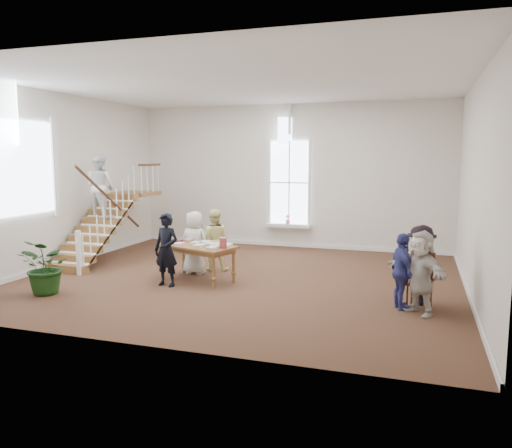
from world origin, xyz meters
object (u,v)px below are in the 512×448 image
(woman_cluster_b, at_px, (421,265))
(police_officer, at_px, (166,250))
(elderly_woman, at_px, (195,243))
(woman_cluster_c, at_px, (421,272))
(library_table, at_px, (198,248))
(woman_cluster_a, at_px, (402,271))
(floor_plant, at_px, (47,267))
(person_yellow, at_px, (214,240))
(side_chair, at_px, (421,277))

(woman_cluster_b, bearing_deg, police_officer, -59.93)
(elderly_woman, relative_size, woman_cluster_c, 1.00)
(police_officer, height_order, woman_cluster_b, police_officer)
(library_table, relative_size, woman_cluster_a, 1.36)
(woman_cluster_b, height_order, floor_plant, woman_cluster_b)
(floor_plant, bearing_deg, person_yellow, 52.09)
(woman_cluster_a, bearing_deg, side_chair, -75.15)
(woman_cluster_c, xyz_separation_m, floor_plant, (-7.40, -1.02, -0.19))
(elderly_woman, relative_size, person_yellow, 0.99)
(person_yellow, bearing_deg, woman_cluster_b, 150.37)
(library_table, relative_size, elderly_woman, 1.27)
(library_table, relative_size, woman_cluster_c, 1.27)
(woman_cluster_b, distance_m, floor_plant, 7.59)
(woman_cluster_c, height_order, side_chair, woman_cluster_c)
(library_table, relative_size, woman_cluster_b, 1.27)
(person_yellow, bearing_deg, library_table, 80.66)
(woman_cluster_c, bearing_deg, floor_plant, -124.58)
(person_yellow, height_order, side_chair, person_yellow)
(floor_plant, bearing_deg, woman_cluster_c, 7.88)
(elderly_woman, bearing_deg, woman_cluster_b, 175.30)
(police_officer, distance_m, side_chair, 5.38)
(elderly_woman, distance_m, woman_cluster_b, 5.34)
(library_table, xyz_separation_m, elderly_woman, (-0.37, 0.59, 0.02))
(library_table, bearing_deg, police_officer, -107.68)
(woman_cluster_b, relative_size, side_chair, 1.48)
(library_table, bearing_deg, woman_cluster_c, 6.24)
(police_officer, relative_size, elderly_woman, 1.05)
(elderly_woman, distance_m, woman_cluster_c, 5.50)
(woman_cluster_b, distance_m, woman_cluster_c, 0.65)
(floor_plant, distance_m, side_chair, 7.57)
(police_officer, relative_size, person_yellow, 1.04)
(library_table, xyz_separation_m, side_chair, (4.90, -0.55, -0.17))
(woman_cluster_a, xyz_separation_m, side_chair, (0.35, 0.27, -0.14))
(police_officer, bearing_deg, library_table, 62.63)
(woman_cluster_b, bearing_deg, elderly_woman, -73.38)
(elderly_woman, bearing_deg, side_chair, 173.46)
(library_table, xyz_separation_m, woman_cluster_b, (4.88, -0.37, 0.02))
(woman_cluster_c, height_order, floor_plant, woman_cluster_c)
(woman_cluster_c, distance_m, floor_plant, 7.47)
(elderly_woman, height_order, woman_cluster_b, woman_cluster_b)
(woman_cluster_a, relative_size, floor_plant, 1.23)
(elderly_woman, relative_size, woman_cluster_a, 1.07)
(person_yellow, relative_size, woman_cluster_b, 1.00)
(woman_cluster_b, height_order, woman_cluster_c, woman_cluster_b)
(police_officer, distance_m, woman_cluster_b, 5.36)
(person_yellow, distance_m, woman_cluster_a, 5.01)
(side_chair, bearing_deg, library_table, -174.68)
(police_officer, height_order, woman_cluster_a, police_officer)
(woman_cluster_b, bearing_deg, floor_plant, -50.24)
(woman_cluster_b, xyz_separation_m, floor_plant, (-7.40, -1.67, -0.19))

